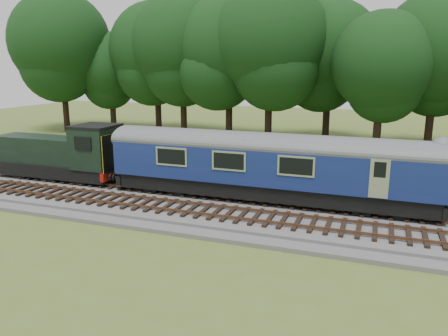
% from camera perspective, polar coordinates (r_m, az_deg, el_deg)
% --- Properties ---
extents(ground, '(120.00, 120.00, 0.00)m').
position_cam_1_polar(ground, '(23.42, 5.27, -6.05)').
color(ground, '#576726').
rests_on(ground, ground).
extents(ballast, '(70.00, 7.00, 0.35)m').
position_cam_1_polar(ballast, '(23.36, 5.28, -5.64)').
color(ballast, '#4C4C4F').
rests_on(ballast, ground).
extents(track_north, '(67.20, 2.40, 0.21)m').
position_cam_1_polar(track_north, '(24.58, 6.13, -4.11)').
color(track_north, black).
rests_on(track_north, ballast).
extents(track_south, '(67.20, 2.40, 0.21)m').
position_cam_1_polar(track_south, '(21.82, 4.21, -6.34)').
color(track_south, black).
rests_on(track_south, ballast).
extents(fence, '(64.00, 0.12, 1.00)m').
position_cam_1_polar(fence, '(27.59, 7.67, -3.11)').
color(fence, '#6B6054').
rests_on(fence, ground).
extents(tree_line, '(70.00, 8.00, 18.00)m').
position_cam_1_polar(tree_line, '(44.43, 12.57, 2.94)').
color(tree_line, black).
rests_on(tree_line, ground).
extents(dmu_railcar, '(18.05, 2.86, 3.88)m').
position_cam_1_polar(dmu_railcar, '(24.06, 5.81, 0.92)').
color(dmu_railcar, black).
rests_on(dmu_railcar, ground).
extents(shunter_loco, '(8.91, 2.60, 3.38)m').
position_cam_1_polar(shunter_loco, '(30.64, -20.36, 1.62)').
color(shunter_loco, black).
rests_on(shunter_loco, ground).
extents(worker, '(0.73, 0.55, 1.83)m').
position_cam_1_polar(worker, '(27.24, -12.63, -0.77)').
color(worker, orange).
rests_on(worker, ballast).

